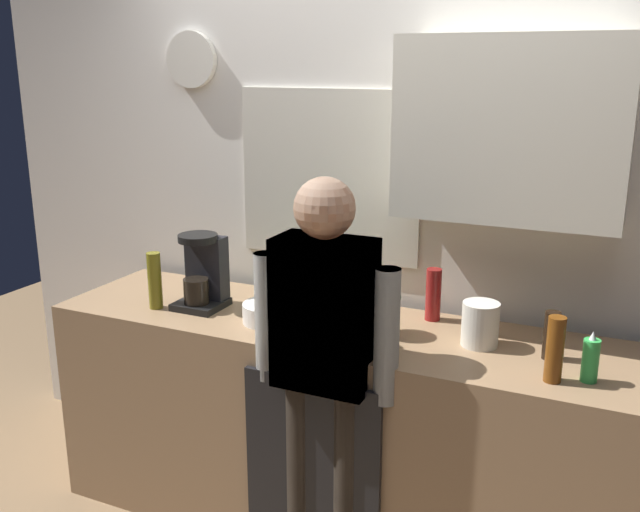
{
  "coord_description": "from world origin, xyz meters",
  "views": [
    {
      "loc": [
        0.99,
        -2.2,
        1.98
      ],
      "look_at": [
        -0.13,
        0.25,
        1.24
      ],
      "focal_mm": 39.69,
      "sensor_mm": 36.0,
      "label": 1
    }
  ],
  "objects": [
    {
      "name": "storage_canister",
      "position": [
        0.5,
        0.33,
        1.02
      ],
      "size": [
        0.14,
        0.14,
        0.17
      ],
      "primitive_type": "cylinder",
      "color": "silver",
      "rests_on": "kitchen_counter"
    },
    {
      "name": "bottle_amber_beer",
      "position": [
        0.79,
        0.12,
        1.05
      ],
      "size": [
        0.06,
        0.06,
        0.23
      ],
      "primitive_type": "cylinder",
      "color": "brown",
      "rests_on": "kitchen_counter"
    },
    {
      "name": "potted_plant",
      "position": [
        0.12,
        0.29,
        1.07
      ],
      "size": [
        0.15,
        0.15,
        0.23
      ],
      "color": "#9E5638",
      "rests_on": "kitchen_counter"
    },
    {
      "name": "cup_yellow_cup",
      "position": [
        -0.15,
        0.3,
        0.98
      ],
      "size": [
        0.07,
        0.07,
        0.08
      ],
      "primitive_type": "cylinder",
      "color": "yellow",
      "rests_on": "kitchen_counter"
    },
    {
      "name": "mixing_bowl",
      "position": [
        -0.35,
        0.22,
        0.98
      ],
      "size": [
        0.22,
        0.22,
        0.08
      ],
      "primitive_type": "cylinder",
      "color": "white",
      "rests_on": "kitchen_counter"
    },
    {
      "name": "bottle_dark_sauce",
      "position": [
        0.76,
        0.31,
        1.03
      ],
      "size": [
        0.06,
        0.06,
        0.18
      ],
      "primitive_type": "cylinder",
      "color": "black",
      "rests_on": "kitchen_counter"
    },
    {
      "name": "kitchen_counter",
      "position": [
        0.0,
        0.3,
        0.47
      ],
      "size": [
        2.63,
        0.64,
        0.94
      ],
      "primitive_type": "cube",
      "color": "#937251",
      "rests_on": "ground_plane"
    },
    {
      "name": "bottle_olive_oil",
      "position": [
        -0.88,
        0.16,
        1.06
      ],
      "size": [
        0.06,
        0.06,
        0.25
      ],
      "primitive_type": "cylinder",
      "color": "olive",
      "rests_on": "kitchen_counter"
    },
    {
      "name": "bottle_red_vinegar",
      "position": [
        0.26,
        0.52,
        1.05
      ],
      "size": [
        0.06,
        0.06,
        0.22
      ],
      "primitive_type": "cylinder",
      "color": "maroon",
      "rests_on": "kitchen_counter"
    },
    {
      "name": "dishwasher_panel",
      "position": [
        -0.04,
        -0.03,
        0.42
      ],
      "size": [
        0.56,
        0.02,
        0.85
      ],
      "primitive_type": "cube",
      "color": "black",
      "rests_on": "ground_plane"
    },
    {
      "name": "dish_soap",
      "position": [
        0.9,
        0.17,
        1.02
      ],
      "size": [
        0.06,
        0.06,
        0.18
      ],
      "color": "green",
      "rests_on": "kitchen_counter"
    },
    {
      "name": "back_wall_assembly",
      "position": [
        0.07,
        0.7,
        1.37
      ],
      "size": [
        4.23,
        0.42,
        2.6
      ],
      "color": "white",
      "rests_on": "ground_plane"
    },
    {
      "name": "bottle_clear_soda",
      "position": [
        -0.32,
        0.42,
        1.08
      ],
      "size": [
        0.09,
        0.09,
        0.28
      ],
      "primitive_type": "cylinder",
      "color": "#2D8C33",
      "rests_on": "kitchen_counter"
    },
    {
      "name": "person_guest",
      "position": [
        0.0,
        0.0,
        0.95
      ],
      "size": [
        0.57,
        0.22,
        1.6
      ],
      "rotation": [
        0.0,
        0.0,
        2.55
      ],
      "color": "brown",
      "rests_on": "ground_plane"
    },
    {
      "name": "person_at_sink",
      "position": [
        0.0,
        0.0,
        0.95
      ],
      "size": [
        0.57,
        0.22,
        1.6
      ],
      "rotation": [
        0.0,
        0.0,
        -0.2
      ],
      "color": "brown",
      "rests_on": "ground_plane"
    },
    {
      "name": "bottle_green_wine",
      "position": [
        -0.02,
        0.12,
        1.09
      ],
      "size": [
        0.07,
        0.07,
        0.3
      ],
      "primitive_type": "cylinder",
      "color": "#195923",
      "rests_on": "kitchen_counter"
    },
    {
      "name": "coffee_maker",
      "position": [
        -0.7,
        0.27,
        1.09
      ],
      "size": [
        0.2,
        0.2,
        0.33
      ],
      "color": "black",
      "rests_on": "kitchen_counter"
    }
  ]
}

